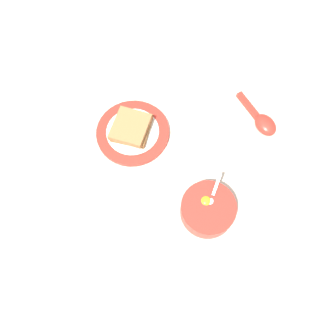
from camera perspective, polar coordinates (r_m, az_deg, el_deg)
The scene contains 5 objects.
ground_plane at distance 0.90m, azimuth 5.50°, elevation 1.90°, with size 3.00×3.00×0.00m, color beige.
egg_bowl at distance 0.83m, azimuth 6.95°, elevation -7.15°, with size 0.15×0.14×0.08m.
toast_plate at distance 0.93m, azimuth -6.14°, elevation 6.18°, with size 0.21×0.21×0.01m.
toast_sandwich at distance 0.91m, azimuth -6.44°, elevation 7.04°, with size 0.12×0.12×0.04m.
soup_spoon at distance 0.97m, azimuth 16.13°, elevation 7.79°, with size 0.12×0.16×0.03m.
Camera 1 is at (0.37, 0.08, 0.82)m, focal length 35.00 mm.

